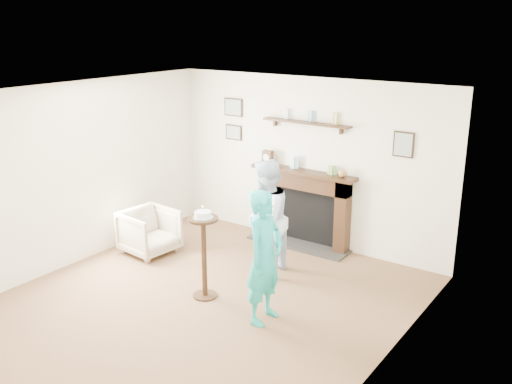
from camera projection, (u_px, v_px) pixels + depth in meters
ground at (200, 305)px, 6.83m from camera, size 5.00×5.00×0.00m
room_shell at (233, 162)px, 6.89m from camera, size 4.54×5.02×2.52m
armchair at (151, 252)px, 8.35m from camera, size 0.78×0.76×0.65m
man at (265, 275)px, 7.62m from camera, size 0.72×0.86×1.58m
woman at (264, 319)px, 6.50m from camera, size 0.39×0.58×1.54m
pedestal_table at (204, 241)px, 6.83m from camera, size 0.37×0.37×1.18m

